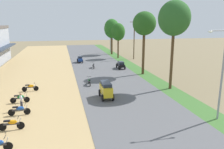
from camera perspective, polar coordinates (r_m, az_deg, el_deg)
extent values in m
cube|color=#2D3847|center=(46.61, -25.07, 6.23)|extent=(1.20, 13.34, 0.25)
cylinder|color=black|center=(15.81, -24.57, -16.03)|extent=(0.56, 0.06, 0.56)
cylinder|color=#A5A8AD|center=(15.70, -24.89, -15.17)|extent=(0.26, 0.05, 0.68)
cylinder|color=black|center=(15.55, -25.25, -13.96)|extent=(0.04, 0.54, 0.04)
cylinder|color=black|center=(18.26, -21.89, -11.75)|extent=(0.56, 0.06, 0.56)
cylinder|color=black|center=(18.51, -25.75, -11.78)|extent=(0.56, 0.06, 0.56)
cube|color=#333338|center=(18.30, -23.89, -11.26)|extent=(1.12, 0.12, 0.12)
ellipsoid|color=orange|center=(18.23, -23.68, -10.85)|extent=(0.64, 0.28, 0.32)
cube|color=black|center=(18.26, -24.84, -10.52)|extent=(0.44, 0.20, 0.10)
cylinder|color=#A5A8AD|center=(18.16, -22.15, -10.97)|extent=(0.26, 0.05, 0.68)
cylinder|color=black|center=(18.03, -22.45, -9.90)|extent=(0.04, 0.54, 0.04)
cylinder|color=black|center=(20.72, -20.48, -8.62)|extent=(0.56, 0.06, 0.56)
cylinder|color=black|center=(20.93, -23.87, -8.70)|extent=(0.56, 0.06, 0.56)
cube|color=#333338|center=(20.75, -22.23, -8.20)|extent=(1.12, 0.12, 0.12)
ellipsoid|color=#1E4CA5|center=(20.69, -22.04, -7.84)|extent=(0.64, 0.28, 0.32)
cube|color=black|center=(20.72, -23.06, -7.55)|extent=(0.44, 0.20, 0.10)
cylinder|color=#A5A8AD|center=(20.63, -20.70, -7.93)|extent=(0.26, 0.05, 0.68)
cylinder|color=black|center=(20.51, -20.96, -6.97)|extent=(0.04, 0.54, 0.04)
cylinder|color=black|center=(23.70, -20.56, -5.88)|extent=(0.56, 0.06, 0.56)
cylinder|color=black|center=(23.92, -23.51, -5.97)|extent=(0.56, 0.06, 0.56)
cube|color=#333338|center=(23.75, -22.08, -5.52)|extent=(1.12, 0.12, 0.12)
ellipsoid|color=#14722D|center=(23.69, -21.92, -5.19)|extent=(0.64, 0.28, 0.32)
cube|color=black|center=(23.72, -22.80, -4.94)|extent=(0.44, 0.20, 0.10)
cylinder|color=#A5A8AD|center=(23.63, -20.75, -5.26)|extent=(0.26, 0.05, 0.68)
cylinder|color=black|center=(23.53, -20.97, -4.41)|extent=(0.04, 0.54, 0.04)
cylinder|color=black|center=(27.16, -18.49, -3.31)|extent=(0.56, 0.06, 0.56)
cylinder|color=black|center=(27.33, -21.08, -3.42)|extent=(0.56, 0.06, 0.56)
cube|color=#333338|center=(27.19, -19.82, -3.01)|extent=(1.12, 0.12, 0.12)
ellipsoid|color=orange|center=(27.14, -19.67, -2.72)|extent=(0.64, 0.28, 0.32)
cube|color=black|center=(27.16, -20.45, -2.51)|extent=(0.44, 0.20, 0.10)
cylinder|color=#A5A8AD|center=(27.10, -18.66, -2.77)|extent=(0.26, 0.05, 0.68)
cylinder|color=black|center=(27.01, -18.84, -2.02)|extent=(0.04, 0.54, 0.04)
cylinder|color=#33333D|center=(21.83, -21.78, -7.25)|extent=(0.14, 0.14, 0.82)
cylinder|color=#33333D|center=(21.67, -21.57, -7.38)|extent=(0.14, 0.14, 0.82)
ellipsoid|color=silver|center=(21.53, -21.83, -5.59)|extent=(0.40, 0.43, 0.56)
sphere|color=#9E7556|center=(21.40, -21.93, -4.55)|extent=(0.22, 0.22, 0.22)
cylinder|color=#4C351E|center=(26.84, 14.74, 3.75)|extent=(0.33, 0.33, 6.96)
ellipsoid|color=#285A24|center=(26.51, 15.33, 13.48)|extent=(3.53, 3.53, 3.86)
cylinder|color=#4C351E|center=(33.73, 7.88, 5.49)|extent=(0.38, 0.38, 6.45)
ellipsoid|color=#23541C|center=(33.43, 8.11, 12.56)|extent=(3.33, 3.33, 3.36)
cylinder|color=#4C351E|center=(48.58, 1.54, 6.79)|extent=(0.31, 0.31, 4.50)
ellipsoid|color=#235619|center=(48.33, 1.56, 10.62)|extent=(2.85, 2.85, 3.64)
cylinder|color=#4C351E|center=(54.41, -0.06, 7.64)|extent=(0.43, 0.43, 4.80)
ellipsoid|color=#275F1F|center=(54.18, -0.06, 11.45)|extent=(3.55, 3.55, 4.43)
cylinder|color=gray|center=(19.55, 25.85, -0.25)|extent=(0.16, 0.16, 7.17)
cylinder|color=gray|center=(18.69, 25.21, 9.93)|extent=(1.40, 0.08, 0.08)
ellipsoid|color=silver|center=(18.27, 23.42, 9.83)|extent=(0.36, 0.20, 0.14)
cylinder|color=gray|center=(57.04, -0.40, 9.14)|extent=(0.16, 0.16, 7.26)
cylinder|color=gray|center=(56.76, -1.11, 12.64)|extent=(1.40, 0.08, 0.08)
ellipsoid|color=silver|center=(56.62, -1.82, 12.56)|extent=(0.36, 0.20, 0.14)
cylinder|color=gray|center=(57.05, 0.30, 12.64)|extent=(1.40, 0.08, 0.08)
ellipsoid|color=silver|center=(57.21, 1.00, 12.57)|extent=(0.36, 0.20, 0.14)
cylinder|color=brown|center=(47.55, 5.55, 8.69)|extent=(0.20, 0.20, 8.09)
cube|color=#473323|center=(47.41, 5.65, 12.96)|extent=(1.80, 0.10, 0.10)
cube|color=gold|center=(23.14, -1.50, -3.93)|extent=(0.95, 2.40, 0.95)
cube|color=#232B38|center=(23.05, -1.56, -2.31)|extent=(0.87, 2.00, 0.35)
cylinder|color=black|center=(24.02, -3.15, -4.57)|extent=(0.12, 0.68, 0.68)
cylinder|color=black|center=(24.21, -0.64, -4.41)|extent=(0.12, 0.68, 0.68)
cylinder|color=black|center=(22.40, -2.41, -5.89)|extent=(0.12, 0.68, 0.68)
cylinder|color=black|center=(22.60, 0.27, -5.71)|extent=(0.12, 0.68, 0.68)
cube|color=black|center=(37.74, 2.18, 2.37)|extent=(0.88, 2.25, 0.44)
cube|color=#232B38|center=(37.57, 2.22, 2.97)|extent=(0.81, 1.30, 0.40)
cylinder|color=black|center=(37.16, 3.23, 1.79)|extent=(0.11, 0.64, 0.64)
cylinder|color=black|center=(36.90, 1.75, 1.72)|extent=(0.11, 0.64, 0.64)
cylinder|color=black|center=(38.69, 2.58, 2.25)|extent=(0.11, 0.64, 0.64)
cylinder|color=black|center=(38.44, 1.16, 2.19)|extent=(0.11, 0.64, 0.64)
cube|color=navy|center=(43.75, -8.03, 3.76)|extent=(0.84, 1.95, 0.50)
cube|color=#232B38|center=(43.63, -8.05, 4.33)|extent=(0.77, 1.10, 0.40)
cylinder|color=black|center=(44.45, -8.70, 3.52)|extent=(0.10, 0.60, 0.60)
cylinder|color=black|center=(44.52, -7.49, 3.58)|extent=(0.10, 0.60, 0.60)
cylinder|color=black|center=(43.07, -8.57, 3.22)|extent=(0.10, 0.60, 0.60)
cylinder|color=black|center=(43.14, -7.32, 3.27)|extent=(0.10, 0.60, 0.60)
cylinder|color=black|center=(28.78, -5.83, -1.73)|extent=(0.06, 0.56, 0.56)
cylinder|color=black|center=(27.60, -5.52, -2.38)|extent=(0.06, 0.56, 0.56)
cube|color=#333338|center=(28.14, -5.69, -1.69)|extent=(0.12, 1.12, 0.12)
ellipsoid|color=#14722D|center=(28.18, -5.72, -1.38)|extent=(0.28, 0.64, 0.32)
cube|color=black|center=(27.81, -5.63, -1.32)|extent=(0.20, 0.44, 0.10)
cylinder|color=#A5A8AD|center=(28.66, -5.83, -1.24)|extent=(0.05, 0.26, 0.68)
cylinder|color=black|center=(28.51, -5.83, -0.55)|extent=(0.54, 0.04, 0.04)
cylinder|color=black|center=(38.90, -4.81, 2.22)|extent=(0.06, 0.56, 0.56)
cylinder|color=black|center=(37.69, -4.55, 1.87)|extent=(0.06, 0.56, 0.56)
cube|color=#333338|center=(38.26, -4.69, 2.31)|extent=(0.12, 1.12, 0.12)
ellipsoid|color=silver|center=(38.31, -4.71, 2.54)|extent=(0.28, 0.64, 0.32)
cube|color=black|center=(37.94, -4.63, 2.62)|extent=(0.20, 0.44, 0.10)
cylinder|color=#A5A8AD|center=(38.79, -4.80, 2.59)|extent=(0.05, 0.26, 0.68)
cylinder|color=black|center=(38.66, -4.80, 3.12)|extent=(0.54, 0.04, 0.04)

